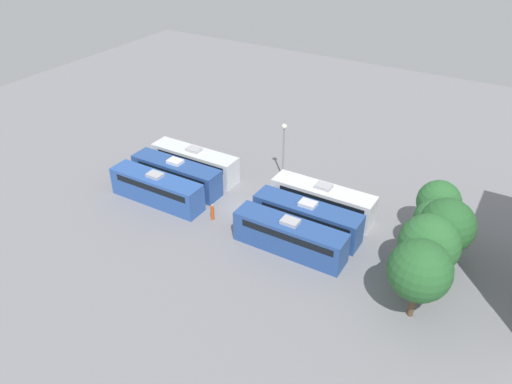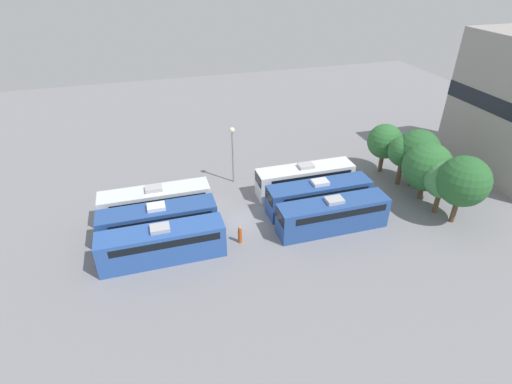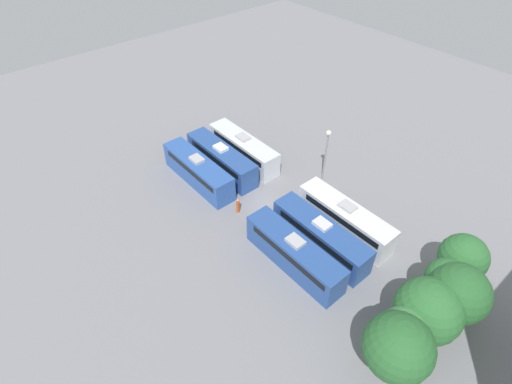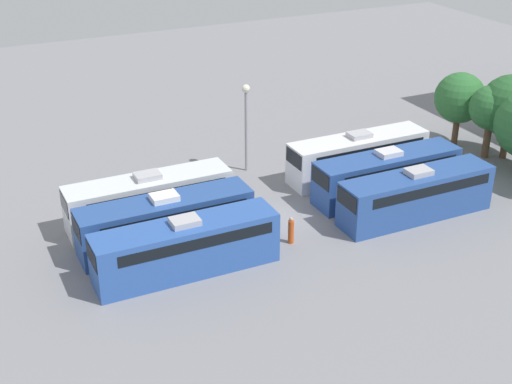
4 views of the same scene
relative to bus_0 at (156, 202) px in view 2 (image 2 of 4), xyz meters
The scene contains 15 objects.
ground_plane 8.68m from the bus_0, 66.91° to the left, with size 106.04×106.04×0.00m, color gray.
bus_0 is the anchor object (origin of this frame).
bus_1 3.31m from the bus_0, ahead, with size 2.55×10.64×3.42m.
bus_2 6.67m from the bus_0, ahead, with size 2.55×10.64×3.42m.
bus_3 15.89m from the bus_0, 90.68° to the left, with size 2.55×10.64×3.42m.
bus_4 16.27m from the bus_0, 77.83° to the left, with size 2.55×10.64×3.42m.
bus_5 17.22m from the bus_0, 66.63° to the left, with size 2.55×10.64×3.42m.
worker_person 9.40m from the bus_0, 47.22° to the left, with size 0.36×0.36×1.76m.
light_pole 10.49m from the bus_0, 117.37° to the left, with size 0.60×0.60×6.67m.
tree_0 26.64m from the bus_0, 94.55° to the left, with size 4.03×4.03×5.93m.
tree_1 26.92m from the bus_0, 87.59° to the left, with size 3.43×3.43×5.79m.
tree_2 28.20m from the bus_0, 86.33° to the left, with size 4.77×4.77×6.61m.
tree_3 27.78m from the bus_0, 80.61° to the left, with size 5.07×5.07×6.34m.
tree_4 28.14m from the bus_0, 75.03° to the left, with size 3.55×3.55×5.52m.
tree_5 29.27m from the bus_0, 71.83° to the left, with size 4.83×4.83×6.97m.
Camera 2 is at (31.04, -7.73, 23.03)m, focal length 28.00 mm.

